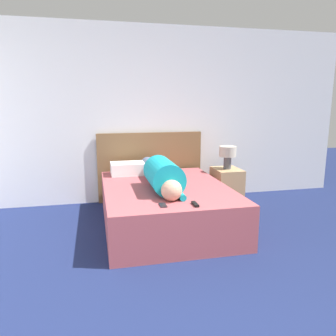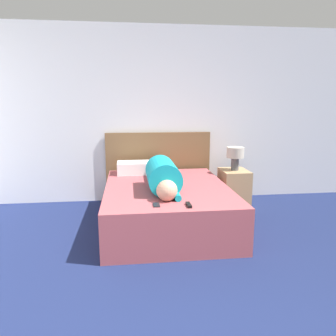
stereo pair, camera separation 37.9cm
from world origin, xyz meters
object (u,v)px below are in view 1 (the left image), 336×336
object	(u,v)px
table_lamp	(228,154)
person_lying	(161,175)
bed	(165,205)
tv_remote	(195,204)
pillow_near_headboard	(132,168)
cell_phone	(163,205)
nightstand	(226,187)

from	to	relation	value
table_lamp	person_lying	xyz separation A→B (m)	(-1.11, -0.62, -0.12)
bed	table_lamp	size ratio (longest dim) A/B	5.98
bed	table_lamp	distance (m)	1.29
table_lamp	tv_remote	bearing A→B (deg)	-123.59
table_lamp	pillow_near_headboard	size ratio (longest dim) A/B	0.56
bed	cell_phone	xyz separation A→B (m)	(-0.19, -0.76, 0.25)
bed	table_lamp	world-z (taller)	table_lamp
person_lying	table_lamp	bearing A→B (deg)	29.30
table_lamp	cell_phone	size ratio (longest dim) A/B	2.53
person_lying	tv_remote	xyz separation A→B (m)	(0.19, -0.76, -0.14)
bed	nightstand	xyz separation A→B (m)	(1.04, 0.57, 0.03)
pillow_near_headboard	tv_remote	bearing A→B (deg)	-74.09
tv_remote	person_lying	bearing A→B (deg)	103.95
table_lamp	bed	bearing A→B (deg)	-151.50
bed	person_lying	world-z (taller)	person_lying
bed	tv_remote	size ratio (longest dim) A/B	13.12
nightstand	table_lamp	size ratio (longest dim) A/B	1.67
table_lamp	tv_remote	distance (m)	1.68
pillow_near_headboard	bed	bearing A→B (deg)	-66.66
nightstand	table_lamp	xyz separation A→B (m)	(0.00, -0.00, 0.50)
nightstand	pillow_near_headboard	world-z (taller)	pillow_near_headboard
cell_phone	bed	bearing A→B (deg)	75.98
tv_remote	cell_phone	xyz separation A→B (m)	(-0.31, 0.06, -0.01)
nightstand	pillow_near_headboard	size ratio (longest dim) A/B	0.94
nightstand	cell_phone	world-z (taller)	nightstand
nightstand	tv_remote	bearing A→B (deg)	-123.59
nightstand	table_lamp	distance (m)	0.50
nightstand	pillow_near_headboard	xyz separation A→B (m)	(-1.36, 0.18, 0.31)
cell_phone	table_lamp	bearing A→B (deg)	47.11
pillow_near_headboard	tv_remote	xyz separation A→B (m)	(0.44, -1.56, -0.07)
nightstand	table_lamp	bearing A→B (deg)	-63.43
bed	pillow_near_headboard	distance (m)	0.87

